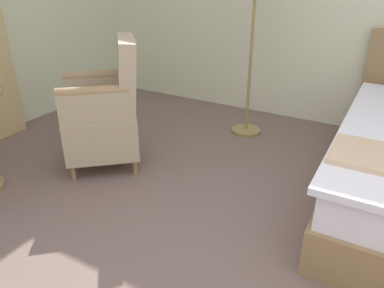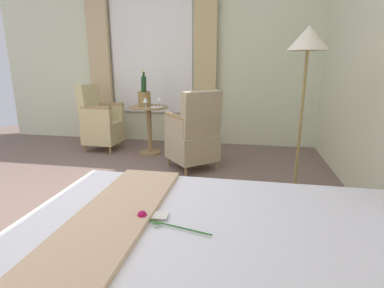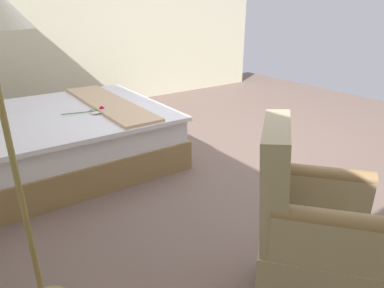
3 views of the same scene
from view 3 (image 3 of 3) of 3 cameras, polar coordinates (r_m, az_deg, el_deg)
The scene contains 4 objects.
ground_plane at distance 3.59m, azimuth 7.46°, elevation -2.94°, with size 7.33×7.33×0.00m, color #725D53.
wall_far_side at distance 5.79m, azimuth -13.23°, elevation 20.63°, with size 0.12×5.54×2.82m.
bed at distance 3.63m, azimuth -23.00°, elevation 0.77°, with size 1.77×2.21×0.99m.
armchair_by_window at distance 1.87m, azimuth 18.62°, elevation -14.28°, with size 0.77×0.76×1.02m.
Camera 3 is at (-2.37, 2.23, 1.52)m, focal length 32.00 mm.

